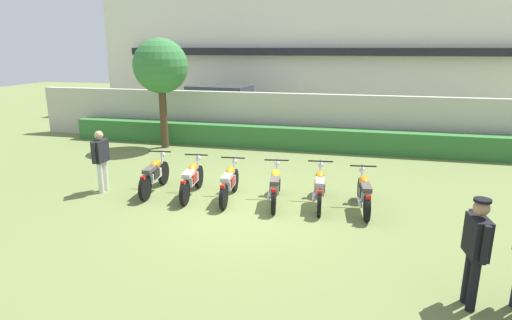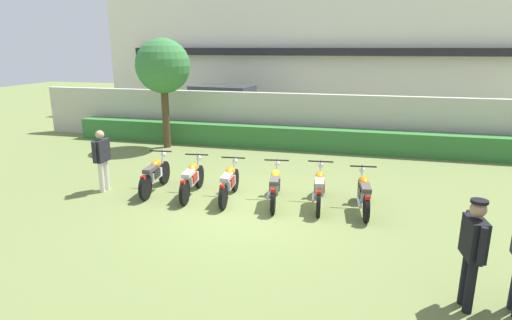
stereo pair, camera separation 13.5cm
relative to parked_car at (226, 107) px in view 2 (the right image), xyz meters
The scene contains 14 objects.
ground 10.43m from the parked_car, 69.37° to the right, with size 60.00×60.00×0.00m, color olive.
building 7.21m from the parked_car, 57.63° to the left, with size 22.31×6.50×6.41m.
compound_wall 4.61m from the parked_car, 37.42° to the right, with size 21.20×0.30×1.93m, color #BCB7A8.
hedge_row 5.09m from the parked_car, 43.72° to the right, with size 16.96×0.70×0.79m, color #337033.
parked_car is the anchor object (origin of this frame).
tree_near_inspector 4.88m from the parked_car, 100.83° to the right, with size 1.92×1.92×3.91m.
motorcycle_in_row_0 9.07m from the parked_car, 83.19° to the right, with size 0.60×1.88×0.97m.
motorcycle_in_row_1 9.31m from the parked_car, 76.86° to the right, with size 0.60×1.87×0.96m.
motorcycle_in_row_2 9.61m from the parked_car, 71.21° to the right, with size 0.60×1.85×0.95m.
motorcycle_in_row_3 10.00m from the parked_car, 65.04° to the right, with size 0.60×1.87×0.94m.
motorcycle_in_row_4 10.38m from the parked_car, 59.62° to the right, with size 0.60×1.91×0.95m.
motorcycle_in_row_5 11.01m from the parked_car, 55.41° to the right, with size 0.60×1.78×0.94m.
inspector_person 9.27m from the parked_car, 91.37° to the right, with size 0.22×0.65×1.58m.
officer_0 14.63m from the parked_car, 58.31° to the right, with size 0.27×0.65×1.63m.
Camera 2 is at (2.44, -8.51, 3.59)m, focal length 29.44 mm.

